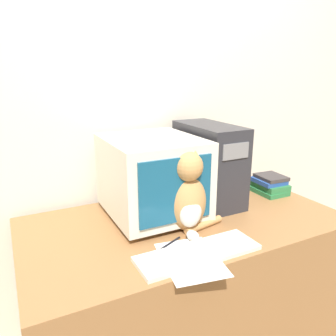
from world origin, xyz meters
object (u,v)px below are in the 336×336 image
computer_tower (209,164)px  pen (170,244)px  crt_monitor (152,176)px  book_stack (269,184)px  cat (187,197)px  keyboard (198,253)px

computer_tower → pen: size_ratio=3.46×
crt_monitor → computer_tower: (0.35, 0.04, 0.01)m
book_stack → pen: bearing=-160.9°
book_stack → computer_tower: bearing=171.4°
crt_monitor → cat: size_ratio=1.31×
book_stack → pen: size_ratio=1.63×
cat → crt_monitor: bearing=118.7°
keyboard → book_stack: 0.84m
computer_tower → keyboard: 0.61m
keyboard → cat: 0.26m
keyboard → pen: size_ratio=3.88×
pen → cat: bearing=33.8°
keyboard → pen: (-0.06, 0.12, -0.01)m
book_stack → pen: 0.85m
keyboard → cat: cat is taller
computer_tower → keyboard: bearing=-127.0°
keyboard → cat: (0.06, 0.21, 0.15)m
crt_monitor → cat: bearing=-72.4°
computer_tower → pen: bearing=-140.5°
computer_tower → cat: size_ratio=1.20×
crt_monitor → keyboard: 0.46m
cat → book_stack: bearing=27.0°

